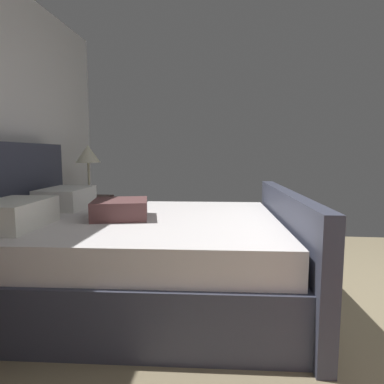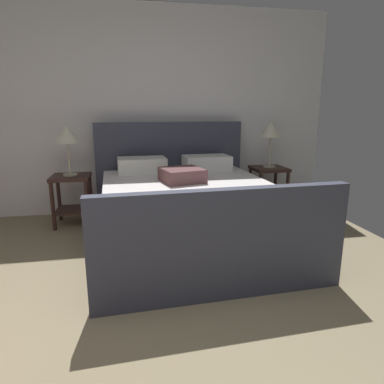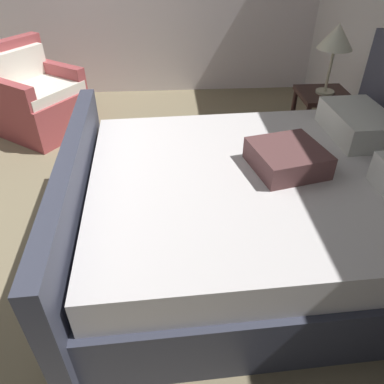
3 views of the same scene
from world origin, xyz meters
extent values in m
cube|color=#353848|center=(0.45, 1.98, 0.20)|extent=(1.87, 2.19, 0.40)
cube|color=#353848|center=(0.40, 3.08, 0.60)|extent=(1.90, 0.19, 1.20)
cube|color=#353848|center=(0.50, 0.88, 0.41)|extent=(1.90, 0.19, 0.82)
cube|color=silver|center=(0.45, 1.98, 0.51)|extent=(1.78, 2.12, 0.22)
cube|color=silver|center=(0.02, 2.73, 0.71)|extent=(0.58, 0.39, 0.18)
cube|color=silver|center=(0.81, 2.77, 0.71)|extent=(0.58, 0.39, 0.18)
cube|color=brown|center=(0.40, 2.13, 0.69)|extent=(0.48, 0.48, 0.14)
cube|color=#341F1B|center=(1.71, 2.94, 0.58)|extent=(0.44, 0.44, 0.04)
cube|color=#341F1B|center=(1.71, 2.94, 0.18)|extent=(0.40, 0.40, 0.02)
cylinder|color=#341F1B|center=(1.52, 2.75, 0.28)|extent=(0.04, 0.04, 0.56)
cylinder|color=#341F1B|center=(1.90, 2.75, 0.28)|extent=(0.04, 0.04, 0.56)
cylinder|color=#341F1B|center=(1.52, 3.13, 0.28)|extent=(0.04, 0.04, 0.56)
cylinder|color=#341F1B|center=(1.90, 3.13, 0.28)|extent=(0.04, 0.04, 0.56)
cylinder|color=#B7B293|center=(1.71, 2.94, 0.61)|extent=(0.16, 0.16, 0.02)
cylinder|color=#B7B293|center=(1.71, 2.94, 0.81)|extent=(0.02, 0.02, 0.38)
cone|color=beige|center=(1.71, 2.94, 1.10)|extent=(0.28, 0.28, 0.20)
camera|label=1|loc=(-2.02, 1.33, 1.11)|focal=31.11mm
camera|label=2|loc=(-0.15, -1.31, 1.35)|focal=31.90mm
camera|label=3|loc=(2.27, 1.44, 1.85)|focal=34.71mm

